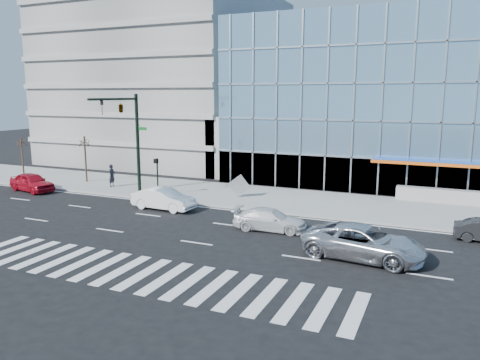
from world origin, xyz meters
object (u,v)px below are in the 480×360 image
object	(u,v)px
white_sedan	(164,199)
pedestrian	(112,176)
red_sedan	(32,182)
street_tree_far	(21,142)
ped_signal_post	(157,171)
white_suv	(270,220)
tilted_panel	(239,186)
street_tree_near	(85,142)
traffic_signal	(126,119)
silver_suv	(364,242)

from	to	relation	value
white_sedan	pedestrian	size ratio (longest dim) A/B	2.37
red_sedan	street_tree_far	bearing A→B (deg)	65.02
ped_signal_post	street_tree_far	distance (m)	17.73
white_suv	tilted_panel	distance (m)	8.79
street_tree_near	red_sedan	xyz separation A→B (m)	(-1.57, -4.84, -3.00)
ped_signal_post	pedestrian	bearing A→B (deg)	165.24
traffic_signal	street_tree_near	size ratio (longest dim) A/B	1.89
traffic_signal	street_tree_near	xyz separation A→B (m)	(-7.00, 2.93, -2.39)
white_sedan	silver_suv	bearing A→B (deg)	-104.87
red_sedan	street_tree_near	bearing A→B (deg)	-6.02
ped_signal_post	white_suv	size ratio (longest dim) A/B	0.67
ped_signal_post	silver_suv	size ratio (longest dim) A/B	0.50
white_suv	white_sedan	size ratio (longest dim) A/B	0.96
traffic_signal	red_sedan	xyz separation A→B (m)	(-8.57, -1.91, -5.38)
pedestrian	tilted_panel	bearing A→B (deg)	-91.61
traffic_signal	street_tree_far	xyz separation A→B (m)	(-15.00, 2.93, -2.72)
street_tree_near	street_tree_far	bearing A→B (deg)	180.00
silver_suv	pedestrian	world-z (taller)	pedestrian
silver_suv	red_sedan	xyz separation A→B (m)	(-28.43, 5.48, -0.06)
street_tree_near	tilted_panel	world-z (taller)	street_tree_near
silver_suv	white_suv	bearing A→B (deg)	70.95
street_tree_near	white_sedan	size ratio (longest dim) A/B	0.91
street_tree_far	silver_suv	bearing A→B (deg)	-16.48
traffic_signal	red_sedan	distance (m)	10.30
street_tree_far	silver_suv	distance (m)	36.45
traffic_signal	ped_signal_post	world-z (taller)	traffic_signal
street_tree_near	pedestrian	world-z (taller)	street_tree_near
traffic_signal	ped_signal_post	bearing A→B (deg)	8.52
street_tree_near	pedestrian	xyz separation A→B (m)	(3.80, -1.06, -2.65)
street_tree_near	white_suv	distance (m)	22.39
ped_signal_post	red_sedan	world-z (taller)	ped_signal_post
traffic_signal	tilted_panel	world-z (taller)	traffic_signal
street_tree_far	white_sedan	size ratio (longest dim) A/B	0.83
white_sedan	red_sedan	distance (m)	13.71
traffic_signal	tilted_panel	xyz separation A→B (m)	(8.67, 2.51, -5.10)
silver_suv	street_tree_near	bearing A→B (deg)	75.02
street_tree_near	white_suv	xyz separation A→B (m)	(20.86, -7.51, -3.13)
traffic_signal	white_sedan	distance (m)	7.93
traffic_signal	silver_suv	xyz separation A→B (m)	(19.86, -7.38, -5.32)
street_tree_far	red_sedan	distance (m)	8.47
street_tree_far	white_sedan	xyz separation A→B (m)	(20.11, -5.70, -2.68)
traffic_signal	street_tree_far	size ratio (longest dim) A/B	2.07
silver_suv	white_sedan	size ratio (longest dim) A/B	1.29
street_tree_near	red_sedan	size ratio (longest dim) A/B	0.92
street_tree_near	street_tree_far	world-z (taller)	street_tree_near
silver_suv	tilted_panel	bearing A→B (deg)	54.54
ped_signal_post	white_suv	world-z (taller)	ped_signal_post
street_tree_near	ped_signal_post	bearing A→B (deg)	-15.06
traffic_signal	street_tree_far	distance (m)	15.53
traffic_signal	silver_suv	size ratio (longest dim) A/B	1.32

